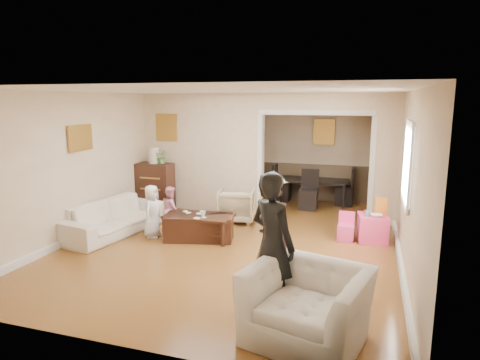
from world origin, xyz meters
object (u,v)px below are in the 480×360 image
(coffee_cup, at_px, (203,214))
(dresser, at_px, (155,187))
(sofa, at_px, (115,217))
(child_toddler, at_px, (266,211))
(coffee_table, at_px, (199,227))
(cyan_cup, at_px, (367,213))
(table_lamp, at_px, (154,155))
(dining_table, at_px, (312,191))
(armchair_back, at_px, (237,205))
(armchair_front, at_px, (307,305))
(child_kneel_a, at_px, (152,211))
(child_kneel_b, at_px, (171,209))
(play_table, at_px, (372,228))
(adult_person, at_px, (273,245))

(coffee_cup, bearing_deg, dresser, 138.66)
(dresser, height_order, coffee_cup, dresser)
(sofa, relative_size, child_toddler, 2.51)
(dresser, relative_size, coffee_table, 0.90)
(coffee_table, distance_m, cyan_cup, 2.98)
(table_lamp, distance_m, child_toddler, 2.99)
(table_lamp, height_order, coffee_cup, table_lamp)
(dining_table, bearing_deg, armchair_back, -121.15)
(armchair_front, xyz_separation_m, child_kneel_a, (-3.17, 2.49, 0.10))
(sofa, relative_size, child_kneel_a, 2.19)
(coffee_cup, bearing_deg, armchair_front, -49.31)
(sofa, distance_m, coffee_table, 1.63)
(dresser, distance_m, child_kneel_b, 1.60)
(dining_table, distance_m, child_kneel_b, 3.79)
(play_table, bearing_deg, child_kneel_b, -171.97)
(coffee_cup, xyz_separation_m, play_table, (2.86, 0.87, -0.25))
(adult_person, height_order, child_kneel_a, adult_person)
(dresser, bearing_deg, dining_table, 28.93)
(armchair_back, relative_size, coffee_cup, 7.63)
(armchair_back, bearing_deg, sofa, 26.17)
(coffee_table, relative_size, adult_person, 0.70)
(sofa, distance_m, child_kneel_a, 0.79)
(child_kneel_b, relative_size, child_toddler, 1.03)
(sofa, bearing_deg, coffee_table, -74.11)
(coffee_cup, distance_m, dining_table, 3.70)
(dresser, height_order, play_table, dresser)
(dresser, distance_m, cyan_cup, 4.64)
(dining_table, bearing_deg, armchair_front, -82.59)
(dining_table, xyz_separation_m, child_kneel_a, (-2.41, -3.49, 0.19))
(sofa, xyz_separation_m, child_kneel_a, (0.77, 0.02, 0.17))
(dresser, xyz_separation_m, cyan_cup, (4.57, -0.77, -0.02))
(cyan_cup, bearing_deg, coffee_cup, -163.53)
(adult_person, height_order, child_kneel_b, adult_person)
(dining_table, height_order, adult_person, adult_person)
(armchair_front, xyz_separation_m, table_lamp, (-4.03, 4.18, 0.87))
(coffee_cup, height_order, child_kneel_b, child_kneel_b)
(sofa, bearing_deg, dining_table, -32.26)
(coffee_table, xyz_separation_m, cyan_cup, (2.86, 0.77, 0.29))
(table_lamp, bearing_deg, dresser, 0.00)
(armchair_front, bearing_deg, dresser, 148.14)
(sofa, height_order, dresser, dresser)
(armchair_back, distance_m, cyan_cup, 2.62)
(sofa, xyz_separation_m, coffee_cup, (1.72, 0.12, 0.18))
(armchair_back, height_order, cyan_cup, armchair_back)
(table_lamp, bearing_deg, play_table, -8.81)
(child_toddler, bearing_deg, cyan_cup, 126.15)
(table_lamp, height_order, cyan_cup, table_lamp)
(adult_person, xyz_separation_m, child_kneel_b, (-2.56, 2.53, -0.42))
(armchair_back, xyz_separation_m, child_toddler, (0.76, -0.52, 0.08))
(coffee_cup, xyz_separation_m, child_toddler, (0.95, 0.80, -0.07))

